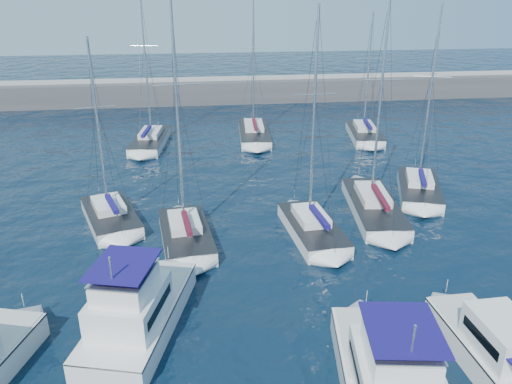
{
  "coord_description": "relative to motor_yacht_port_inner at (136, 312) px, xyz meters",
  "views": [
    {
      "loc": [
        -4.78,
        -20.88,
        15.48
      ],
      "look_at": [
        -0.96,
        9.19,
        3.0
      ],
      "focal_mm": 35.0,
      "sensor_mm": 36.0,
      "label": 1
    }
  ],
  "objects": [
    {
      "name": "sailboat_back_b",
      "position": [
        9.69,
        32.78,
        -0.62
      ],
      "size": [
        3.8,
        10.08,
        15.28
      ],
      "rotation": [
        0.0,
        0.0,
        -0.06
      ],
      "color": "silver",
      "rests_on": "ground"
    },
    {
      "name": "sailboat_mid_a",
      "position": [
        -3.0,
        12.54,
        -0.62
      ],
      "size": [
        5.18,
        7.62,
        13.0
      ],
      "rotation": [
        0.0,
        0.0,
        0.33
      ],
      "color": "silver",
      "rests_on": "ground"
    },
    {
      "name": "breakwater",
      "position": [
        7.95,
        52.55,
        -0.08
      ],
      "size": [
        160.0,
        6.0,
        4.45
      ],
      "color": "#424244",
      "rests_on": "ground"
    },
    {
      "name": "sailboat_mid_d",
      "position": [
        16.0,
        11.89,
        -0.62
      ],
      "size": [
        4.31,
        9.94,
        15.4
      ],
      "rotation": [
        0.0,
        0.0,
        -0.12
      ],
      "color": "silver",
      "rests_on": "ground"
    },
    {
      "name": "sailboat_back_c",
      "position": [
        21.75,
        31.01,
        -0.63
      ],
      "size": [
        4.36,
        8.78,
        13.54
      ],
      "rotation": [
        0.0,
        0.0,
        -0.16
      ],
      "color": "silver",
      "rests_on": "ground"
    },
    {
      "name": "sailboat_mid_c",
      "position": [
        10.69,
        8.92,
        -0.6
      ],
      "size": [
        3.58,
        7.59,
        14.98
      ],
      "rotation": [
        0.0,
        0.0,
        0.09
      ],
      "color": "silver",
      "rests_on": "ground"
    },
    {
      "name": "motor_yacht_port_inner",
      "position": [
        0.0,
        0.0,
        0.0
      ],
      "size": [
        5.54,
        9.18,
        4.69
      ],
      "rotation": [
        0.0,
        0.0,
        -0.27
      ],
      "color": "silver",
      "rests_on": "ground"
    },
    {
      "name": "motor_yacht_stbd_inner",
      "position": [
        10.3,
        -5.76,
        -0.0
      ],
      "size": [
        4.78,
        8.98,
        4.69
      ],
      "rotation": [
        0.0,
        0.0,
        -0.15
      ],
      "color": "silver",
      "rests_on": "ground"
    },
    {
      "name": "motor_yacht_stbd_outer",
      "position": [
        15.53,
        -4.3,
        -0.19
      ],
      "size": [
        2.7,
        6.88,
        3.2
      ],
      "rotation": [
        0.0,
        0.0,
        0.03
      ],
      "color": "silver",
      "rests_on": "ground"
    },
    {
      "name": "ground",
      "position": [
        7.95,
        0.55,
        -1.13
      ],
      "size": [
        220.0,
        220.0,
        0.0
      ],
      "primitive_type": "plane",
      "color": "black",
      "rests_on": "ground"
    },
    {
      "name": "sailboat_back_a",
      "position": [
        -1.52,
        31.27,
        -0.6
      ],
      "size": [
        4.03,
        9.21,
        16.17
      ],
      "rotation": [
        0.0,
        0.0,
        -0.11
      ],
      "color": "silver",
      "rests_on": "ground"
    },
    {
      "name": "sailboat_mid_e",
      "position": [
        20.8,
        14.77,
        -0.61
      ],
      "size": [
        5.47,
        8.34,
        14.83
      ],
      "rotation": [
        0.0,
        0.0,
        -0.34
      ],
      "color": "silver",
      "rests_on": "ground"
    },
    {
      "name": "sailboat_mid_b",
      "position": [
        2.27,
        9.03,
        -0.58
      ],
      "size": [
        3.9,
        7.56,
        16.26
      ],
      "rotation": [
        0.0,
        0.0,
        0.12
      ],
      "color": "silver",
      "rests_on": "ground"
    }
  ]
}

